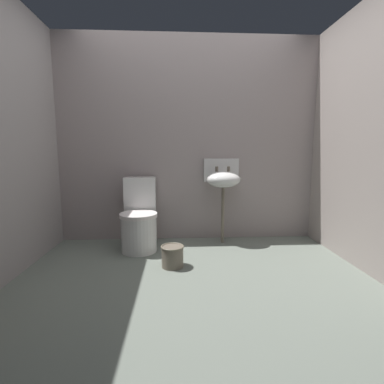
% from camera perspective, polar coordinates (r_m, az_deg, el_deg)
% --- Properties ---
extents(ground_plane, '(3.46, 2.59, 0.08)m').
position_cam_1_polar(ground_plane, '(2.58, 0.34, -17.37)').
color(ground_plane, slate).
extents(wall_back, '(3.46, 0.10, 2.41)m').
position_cam_1_polar(wall_back, '(3.48, -0.79, 10.36)').
color(wall_back, '#9D8F8E').
rests_on(wall_back, ground).
extents(wall_right, '(0.10, 2.39, 2.41)m').
position_cam_1_polar(wall_right, '(2.98, 32.70, 9.45)').
color(wall_right, gray).
rests_on(wall_right, ground).
extents(toilet_near_wall, '(0.42, 0.61, 0.78)m').
position_cam_1_polar(toilet_near_wall, '(3.19, -10.56, -5.61)').
color(toilet_near_wall, white).
rests_on(toilet_near_wall, ground).
extents(sink, '(0.42, 0.35, 0.99)m').
position_cam_1_polar(sink, '(3.32, 6.24, 2.60)').
color(sink, '#6B6052').
rests_on(sink, ground).
extents(bucket, '(0.22, 0.22, 0.20)m').
position_cam_1_polar(bucket, '(2.72, -3.95, -12.69)').
color(bucket, '#6B6052').
rests_on(bucket, ground).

